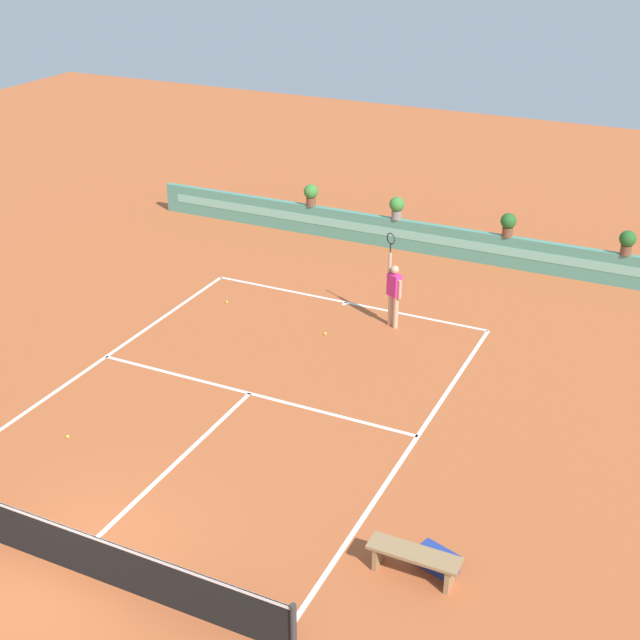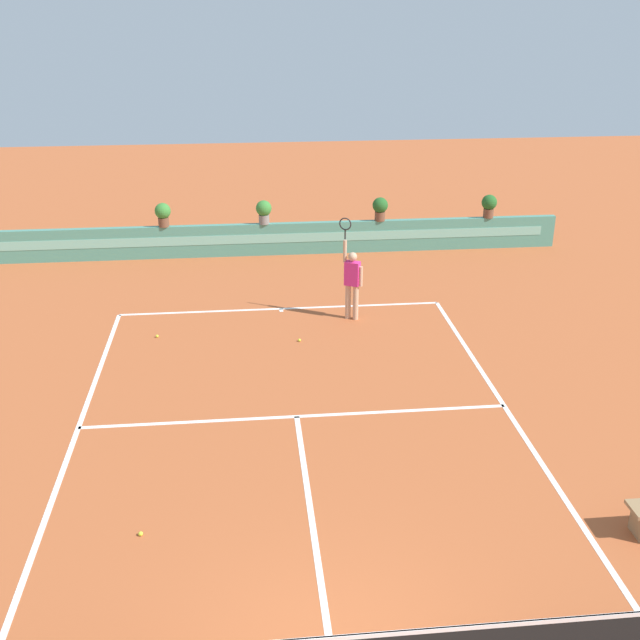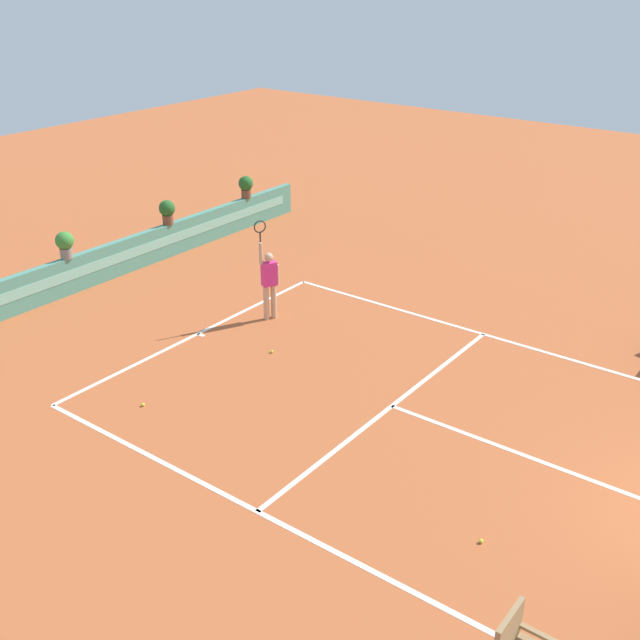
{
  "view_description": "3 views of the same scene",
  "coord_description": "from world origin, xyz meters",
  "px_view_note": "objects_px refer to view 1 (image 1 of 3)",
  "views": [
    {
      "loc": [
        8.93,
        -8.57,
        10.47
      ],
      "look_at": [
        0.69,
        8.73,
        1.0
      ],
      "focal_mm": 49.07,
      "sensor_mm": 36.0,
      "label": 1
    },
    {
      "loc": [
        -0.85,
        -6.3,
        7.48
      ],
      "look_at": [
        0.69,
        8.73,
        1.0
      ],
      "focal_mm": 42.73,
      "sensor_mm": 36.0,
      "label": 2
    },
    {
      "loc": [
        -11.59,
        -0.51,
        8.22
      ],
      "look_at": [
        0.69,
        8.73,
        1.0
      ],
      "focal_mm": 43.59,
      "sensor_mm": 36.0,
      "label": 3
    }
  ],
  "objects_px": {
    "bench_courtside": "(414,558)",
    "potted_plant_far_right": "(627,241)",
    "tennis_ball_by_sideline": "(227,302)",
    "tennis_ball_near_baseline": "(325,334)",
    "potted_plant_left": "(311,194)",
    "gear_bag": "(437,560)",
    "potted_plant_right": "(508,223)",
    "tennis_ball_mid_court": "(68,437)",
    "potted_plant_centre": "(397,206)",
    "tennis_player": "(394,290)"
  },
  "relations": [
    {
      "from": "tennis_ball_mid_court",
      "to": "potted_plant_far_right",
      "type": "height_order",
      "value": "potted_plant_far_right"
    },
    {
      "from": "tennis_ball_near_baseline",
      "to": "potted_plant_right",
      "type": "bearing_deg",
      "value": 65.2
    },
    {
      "from": "potted_plant_right",
      "to": "tennis_ball_by_sideline",
      "type": "bearing_deg",
      "value": -136.77
    },
    {
      "from": "gear_bag",
      "to": "tennis_ball_mid_court",
      "type": "bearing_deg",
      "value": 177.16
    },
    {
      "from": "potted_plant_centre",
      "to": "gear_bag",
      "type": "bearing_deg",
      "value": -66.19
    },
    {
      "from": "gear_bag",
      "to": "tennis_player",
      "type": "height_order",
      "value": "tennis_player"
    },
    {
      "from": "tennis_ball_near_baseline",
      "to": "tennis_ball_mid_court",
      "type": "distance_m",
      "value": 7.29
    },
    {
      "from": "tennis_ball_near_baseline",
      "to": "potted_plant_centre",
      "type": "distance_m",
      "value": 6.72
    },
    {
      "from": "potted_plant_far_right",
      "to": "potted_plant_left",
      "type": "height_order",
      "value": "same"
    },
    {
      "from": "gear_bag",
      "to": "tennis_ball_mid_court",
      "type": "distance_m",
      "value": 8.38
    },
    {
      "from": "tennis_ball_near_baseline",
      "to": "potted_plant_far_right",
      "type": "xyz_separation_m",
      "value": [
        6.49,
        6.56,
        1.38
      ]
    },
    {
      "from": "potted_plant_far_right",
      "to": "potted_plant_right",
      "type": "xyz_separation_m",
      "value": [
        -3.47,
        0.0,
        0.0
      ]
    },
    {
      "from": "potted_plant_far_right",
      "to": "tennis_ball_by_sideline",
      "type": "bearing_deg",
      "value": -148.67
    },
    {
      "from": "tennis_ball_near_baseline",
      "to": "tennis_ball_mid_court",
      "type": "bearing_deg",
      "value": -113.5
    },
    {
      "from": "bench_courtside",
      "to": "potted_plant_left",
      "type": "bearing_deg",
      "value": 122.01
    },
    {
      "from": "potted_plant_centre",
      "to": "potted_plant_right",
      "type": "distance_m",
      "value": 3.6
    },
    {
      "from": "gear_bag",
      "to": "potted_plant_far_right",
      "type": "relative_size",
      "value": 0.97
    },
    {
      "from": "potted_plant_right",
      "to": "potted_plant_centre",
      "type": "bearing_deg",
      "value": 180.0
    },
    {
      "from": "potted_plant_right",
      "to": "potted_plant_far_right",
      "type": "bearing_deg",
      "value": 0.0
    },
    {
      "from": "tennis_ball_near_baseline",
      "to": "potted_plant_far_right",
      "type": "distance_m",
      "value": 9.33
    },
    {
      "from": "bench_courtside",
      "to": "tennis_ball_by_sideline",
      "type": "distance_m",
      "value": 11.67
    },
    {
      "from": "potted_plant_far_right",
      "to": "potted_plant_centre",
      "type": "height_order",
      "value": "same"
    },
    {
      "from": "tennis_player",
      "to": "potted_plant_left",
      "type": "distance_m",
      "value": 7.31
    },
    {
      "from": "tennis_player",
      "to": "potted_plant_centre",
      "type": "relative_size",
      "value": 3.57
    },
    {
      "from": "gear_bag",
      "to": "potted_plant_centre",
      "type": "xyz_separation_m",
      "value": [
        -6.03,
        13.66,
        1.23
      ]
    },
    {
      "from": "tennis_ball_by_sideline",
      "to": "potted_plant_far_right",
      "type": "height_order",
      "value": "potted_plant_far_right"
    },
    {
      "from": "gear_bag",
      "to": "potted_plant_left",
      "type": "xyz_separation_m",
      "value": [
        -9.06,
        13.66,
        1.23
      ]
    },
    {
      "from": "tennis_ball_near_baseline",
      "to": "bench_courtside",
      "type": "bearing_deg",
      "value": -55.35
    },
    {
      "from": "tennis_ball_mid_court",
      "to": "potted_plant_right",
      "type": "xyz_separation_m",
      "value": [
        5.94,
        13.24,
        1.38
      ]
    },
    {
      "from": "gear_bag",
      "to": "tennis_player",
      "type": "bearing_deg",
      "value": 115.93
    },
    {
      "from": "tennis_ball_near_baseline",
      "to": "tennis_ball_by_sideline",
      "type": "relative_size",
      "value": 1.0
    },
    {
      "from": "potted_plant_left",
      "to": "potted_plant_right",
      "type": "bearing_deg",
      "value": 0.0
    },
    {
      "from": "bench_courtside",
      "to": "potted_plant_far_right",
      "type": "relative_size",
      "value": 2.21
    },
    {
      "from": "tennis_ball_near_baseline",
      "to": "potted_plant_right",
      "type": "height_order",
      "value": "potted_plant_right"
    },
    {
      "from": "gear_bag",
      "to": "potted_plant_left",
      "type": "height_order",
      "value": "potted_plant_left"
    },
    {
      "from": "potted_plant_far_right",
      "to": "potted_plant_right",
      "type": "height_order",
      "value": "same"
    },
    {
      "from": "tennis_ball_near_baseline",
      "to": "potted_plant_far_right",
      "type": "bearing_deg",
      "value": 45.27
    },
    {
      "from": "tennis_ball_mid_court",
      "to": "potted_plant_right",
      "type": "height_order",
      "value": "potted_plant_right"
    },
    {
      "from": "bench_courtside",
      "to": "tennis_ball_mid_court",
      "type": "relative_size",
      "value": 23.53
    },
    {
      "from": "gear_bag",
      "to": "potted_plant_right",
      "type": "bearing_deg",
      "value": 100.08
    },
    {
      "from": "potted_plant_left",
      "to": "gear_bag",
      "type": "bearing_deg",
      "value": -56.43
    },
    {
      "from": "tennis_player",
      "to": "tennis_ball_by_sideline",
      "type": "relative_size",
      "value": 38.01
    },
    {
      "from": "bench_courtside",
      "to": "potted_plant_far_right",
      "type": "distance_m",
      "value": 14.1
    },
    {
      "from": "bench_courtside",
      "to": "potted_plant_right",
      "type": "relative_size",
      "value": 2.21
    },
    {
      "from": "tennis_ball_by_sideline",
      "to": "potted_plant_far_right",
      "type": "xyz_separation_m",
      "value": [
        9.83,
        5.98,
        1.38
      ]
    },
    {
      "from": "potted_plant_centre",
      "to": "potted_plant_left",
      "type": "distance_m",
      "value": 3.04
    },
    {
      "from": "gear_bag",
      "to": "tennis_ball_by_sideline",
      "type": "height_order",
      "value": "gear_bag"
    },
    {
      "from": "bench_courtside",
      "to": "potted_plant_far_right",
      "type": "height_order",
      "value": "potted_plant_far_right"
    },
    {
      "from": "tennis_ball_mid_court",
      "to": "tennis_ball_by_sideline",
      "type": "relative_size",
      "value": 1.0
    },
    {
      "from": "gear_bag",
      "to": "potted_plant_centre",
      "type": "relative_size",
      "value": 0.97
    }
  ]
}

